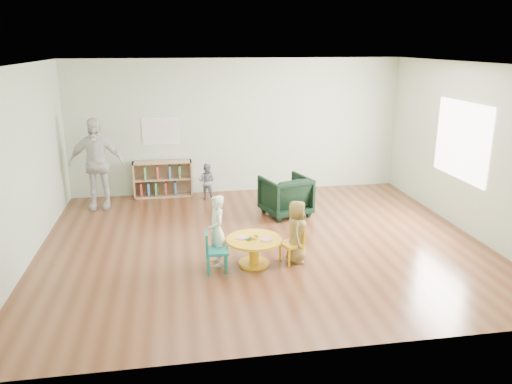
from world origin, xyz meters
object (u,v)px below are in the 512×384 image
(child_right, at_px, (297,231))
(adult_caretaker, at_px, (96,163))
(kid_chair_right, at_px, (294,242))
(toddler, at_px, (207,181))
(activity_table, at_px, (254,247))
(child_left, at_px, (217,231))
(bookshelf, at_px, (162,179))
(kid_chair_left, at_px, (214,250))
(armchair, at_px, (285,196))

(child_right, xyz_separation_m, adult_caretaker, (-3.19, 3.07, 0.42))
(kid_chair_right, relative_size, child_right, 0.60)
(child_right, height_order, toddler, child_right)
(activity_table, xyz_separation_m, child_left, (-0.52, 0.10, 0.24))
(kid_chair_right, xyz_separation_m, bookshelf, (-1.94, 3.63, 0.07))
(kid_chair_left, height_order, bookshelf, bookshelf)
(kid_chair_left, distance_m, child_right, 1.24)
(toddler, bearing_deg, child_right, 129.39)
(kid_chair_right, distance_m, bookshelf, 4.11)
(toddler, bearing_deg, kid_chair_right, 128.89)
(bookshelf, height_order, child_left, child_left)
(child_left, xyz_separation_m, adult_caretaker, (-2.04, 2.99, 0.36))
(bookshelf, xyz_separation_m, adult_caretaker, (-1.21, -0.57, 0.52))
(kid_chair_left, height_order, toddler, toddler)
(armchair, xyz_separation_m, adult_caretaker, (-3.49, 1.01, 0.51))
(activity_table, distance_m, bookshelf, 3.90)
(activity_table, distance_m, adult_caretaker, 4.05)
(child_left, xyz_separation_m, toddler, (0.08, 3.21, -0.15))
(child_left, bearing_deg, kid_chair_left, -25.99)
(bookshelf, distance_m, armchair, 2.77)
(toddler, xyz_separation_m, adult_caretaker, (-2.11, -0.22, 0.51))
(activity_table, distance_m, child_right, 0.66)
(toddler, bearing_deg, child_left, 109.88)
(activity_table, distance_m, kid_chair_left, 0.60)
(bookshelf, relative_size, adult_caretaker, 0.68)
(activity_table, height_order, toddler, toddler)
(child_right, xyz_separation_m, toddler, (-1.07, 3.29, -0.09))
(kid_chair_left, relative_size, toddler, 0.79)
(activity_table, xyz_separation_m, bookshelf, (-1.35, 3.65, 0.09))
(bookshelf, relative_size, armchair, 1.47)
(kid_chair_left, height_order, armchair, armchair)
(toddler, distance_m, adult_caretaker, 2.19)
(kid_chair_right, relative_size, armchair, 0.68)
(bookshelf, bearing_deg, kid_chair_right, -61.85)
(kid_chair_right, xyz_separation_m, child_right, (0.04, -0.02, 0.17))
(kid_chair_left, bearing_deg, activity_table, 102.81)
(child_right, bearing_deg, toddler, 35.28)
(child_left, relative_size, child_right, 1.11)
(toddler, bearing_deg, adult_caretaker, 27.21)
(kid_chair_right, height_order, armchair, armchair)
(child_left, bearing_deg, adult_caretaker, -153.64)
(bookshelf, height_order, adult_caretaker, adult_caretaker)
(armchair, height_order, child_right, child_right)
(kid_chair_left, xyz_separation_m, kid_chair_right, (1.18, 0.14, -0.02))
(kid_chair_left, bearing_deg, armchair, 147.42)
(activity_table, relative_size, adult_caretaker, 0.45)
(kid_chair_left, distance_m, toddler, 3.42)
(armchair, relative_size, child_left, 0.78)
(activity_table, bearing_deg, kid_chair_left, -169.50)
(armchair, distance_m, child_left, 2.45)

